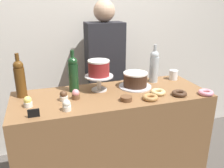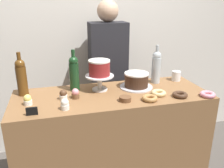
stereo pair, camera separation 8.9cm
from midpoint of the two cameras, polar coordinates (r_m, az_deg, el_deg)
name	(u,v)px [view 1 (the left image)]	position (r m, az deg, el deg)	size (l,w,h in m)	color
back_wall	(87,30)	(2.50, -7.14, 12.83)	(6.00, 0.05, 2.60)	silver
display_counter	(112,145)	(2.00, -1.31, -14.72)	(1.48, 0.56, 0.92)	brown
cake_stand_pedestal	(99,80)	(1.83, -4.56, 0.91)	(0.22, 0.22, 0.12)	silver
white_layer_cake	(99,68)	(1.80, -4.64, 3.90)	(0.17, 0.17, 0.12)	maroon
silver_serving_platter	(135,86)	(1.93, 4.31, -0.61)	(0.27, 0.27, 0.01)	silver
chocolate_round_cake	(135,79)	(1.91, 4.36, 1.15)	(0.19, 0.19, 0.11)	#3D2619
wine_bottle_amber	(20,78)	(1.83, -22.80, 1.34)	(0.08, 0.08, 0.33)	#5B3814
wine_bottle_green	(73,73)	(1.83, -10.78, 2.54)	(0.08, 0.08, 0.33)	#193D1E
wine_bottle_clear	(154,66)	(2.03, 8.97, 4.39)	(0.08, 0.08, 0.33)	#B2BCC1
cupcake_strawberry	(76,94)	(1.71, -10.27, -2.53)	(0.06, 0.06, 0.07)	brown
cupcake_vanilla	(67,105)	(1.55, -12.58, -5.13)	(0.06, 0.06, 0.07)	white
cupcake_chocolate	(64,96)	(1.70, -13.14, -2.84)	(0.06, 0.06, 0.07)	white
cupcake_lemon	(28,102)	(1.67, -21.22, -4.09)	(0.06, 0.06, 0.07)	white
donut_pink	(206,93)	(1.89, 20.61, -1.97)	(0.11, 0.11, 0.03)	pink
donut_chocolate	(179,93)	(1.81, 14.71, -2.23)	(0.11, 0.11, 0.03)	#472D1E
donut_glazed	(158,92)	(1.80, 9.78, -1.96)	(0.11, 0.11, 0.03)	#E0C17F
donut_maple	(150,97)	(1.69, 7.82, -3.27)	(0.11, 0.11, 0.03)	#B27F47
cookie_stack	(126,99)	(1.66, 1.94, -3.57)	(0.08, 0.08, 0.03)	brown
price_sign_chalkboard	(34,113)	(1.52, -20.12, -6.70)	(0.07, 0.01, 0.05)	black
coffee_cup_ceramic	(173,75)	(2.16, 13.56, 2.17)	(0.08, 0.08, 0.09)	white
barista_figure	(105,79)	(2.38, -2.79, 1.20)	(0.36, 0.22, 1.60)	black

